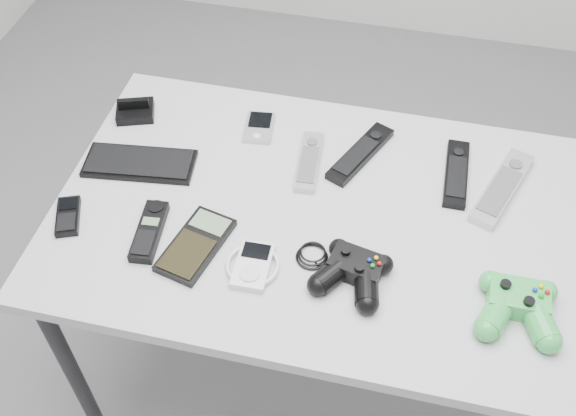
% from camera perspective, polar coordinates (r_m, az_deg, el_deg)
% --- Properties ---
extents(floor, '(3.50, 3.50, 0.00)m').
position_cam_1_polar(floor, '(2.09, 2.84, -11.98)').
color(floor, slate).
rests_on(floor, ground).
extents(desk, '(1.12, 0.72, 0.75)m').
position_cam_1_polar(desk, '(1.47, 2.58, -2.08)').
color(desk, '#A9A9AB').
rests_on(desk, floor).
extents(pda_keyboard, '(0.26, 0.13, 0.02)m').
position_cam_1_polar(pda_keyboard, '(1.55, -12.44, 3.75)').
color(pda_keyboard, black).
rests_on(pda_keyboard, desk).
extents(dock_bracket, '(0.11, 0.10, 0.05)m').
position_cam_1_polar(dock_bracket, '(1.67, -12.88, 8.31)').
color(dock_bracket, black).
rests_on(dock_bracket, desk).
extents(pda, '(0.08, 0.11, 0.02)m').
position_cam_1_polar(pda, '(1.60, -2.46, 6.86)').
color(pda, '#A9A9B0').
rests_on(pda, desk).
extents(remote_silver_a, '(0.06, 0.18, 0.02)m').
position_cam_1_polar(remote_silver_a, '(1.51, 1.79, 3.99)').
color(remote_silver_a, '#A9A9B0').
rests_on(remote_silver_a, desk).
extents(remote_black_a, '(0.13, 0.21, 0.02)m').
position_cam_1_polar(remote_black_a, '(1.54, 6.15, 4.64)').
color(remote_black_a, black).
rests_on(remote_black_a, desk).
extents(remote_black_b, '(0.05, 0.20, 0.02)m').
position_cam_1_polar(remote_black_b, '(1.53, 14.07, 2.88)').
color(remote_black_b, black).
rests_on(remote_black_b, desk).
extents(remote_silver_b, '(0.14, 0.24, 0.02)m').
position_cam_1_polar(remote_silver_b, '(1.52, 17.70, 1.69)').
color(remote_silver_b, '#B2B1B8').
rests_on(remote_silver_b, desk).
extents(mobile_phone, '(0.08, 0.11, 0.02)m').
position_cam_1_polar(mobile_phone, '(1.47, -18.14, -0.64)').
color(mobile_phone, black).
rests_on(mobile_phone, desk).
extents(cordless_handset, '(0.06, 0.16, 0.02)m').
position_cam_1_polar(cordless_handset, '(1.40, -11.67, -1.92)').
color(cordless_handset, black).
rests_on(cordless_handset, desk).
extents(calculator, '(0.13, 0.20, 0.02)m').
position_cam_1_polar(calculator, '(1.37, -7.82, -3.10)').
color(calculator, black).
rests_on(calculator, desk).
extents(mp3_player, '(0.11, 0.12, 0.02)m').
position_cam_1_polar(mp3_player, '(1.32, -3.01, -4.87)').
color(mp3_player, silver).
rests_on(mp3_player, desk).
extents(controller_black, '(0.27, 0.20, 0.05)m').
position_cam_1_polar(controller_black, '(1.30, 5.57, -5.28)').
color(controller_black, black).
rests_on(controller_black, desk).
extents(controller_green, '(0.16, 0.17, 0.05)m').
position_cam_1_polar(controller_green, '(1.32, 18.93, -7.75)').
color(controller_green, green).
rests_on(controller_green, desk).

